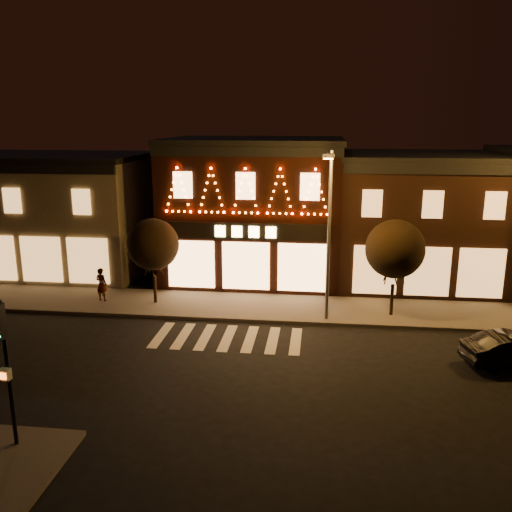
# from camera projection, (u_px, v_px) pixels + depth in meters

# --- Properties ---
(ground) EXTENTS (120.00, 120.00, 0.00)m
(ground) POSITION_uv_depth(u_px,v_px,m) (209.00, 380.00, 20.16)
(ground) COLOR black
(ground) RESTS_ON ground
(sidewalk_far) EXTENTS (44.00, 4.00, 0.15)m
(sidewalk_far) POSITION_uv_depth(u_px,v_px,m) (280.00, 308.00, 27.61)
(sidewalk_far) COLOR #47423D
(sidewalk_far) RESTS_ON ground
(building_left) EXTENTS (12.20, 8.28, 7.30)m
(building_left) POSITION_uv_depth(u_px,v_px,m) (50.00, 212.00, 34.24)
(building_left) COLOR #6C644D
(building_left) RESTS_ON ground
(building_pulp) EXTENTS (10.20, 8.34, 8.30)m
(building_pulp) POSITION_uv_depth(u_px,v_px,m) (255.00, 209.00, 32.60)
(building_pulp) COLOR black
(building_pulp) RESTS_ON ground
(building_right_a) EXTENTS (9.20, 8.28, 7.50)m
(building_right_a) POSITION_uv_depth(u_px,v_px,m) (417.00, 219.00, 31.61)
(building_right_a) COLOR black
(building_right_a) RESTS_ON ground
(traffic_signal_near) EXTENTS (0.33, 0.46, 4.41)m
(traffic_signal_near) POSITION_uv_depth(u_px,v_px,m) (2.00, 347.00, 15.07)
(traffic_signal_near) COLOR black
(traffic_signal_near) RESTS_ON sidewalk_near
(streetlamp_mid) EXTENTS (0.52, 1.81, 7.89)m
(streetlamp_mid) POSITION_uv_depth(u_px,v_px,m) (329.00, 224.00, 24.62)
(streetlamp_mid) COLOR #59595E
(streetlamp_mid) RESTS_ON sidewalk_far
(tree_left) EXTENTS (2.62, 2.62, 4.39)m
(tree_left) POSITION_uv_depth(u_px,v_px,m) (153.00, 244.00, 27.50)
(tree_left) COLOR black
(tree_left) RESTS_ON sidewalk_far
(tree_right) EXTENTS (2.79, 2.79, 4.67)m
(tree_right) POSITION_uv_depth(u_px,v_px,m) (395.00, 249.00, 25.68)
(tree_right) COLOR black
(tree_right) RESTS_ON sidewalk_far
(pedestrian) EXTENTS (0.73, 0.58, 1.76)m
(pedestrian) POSITION_uv_depth(u_px,v_px,m) (102.00, 284.00, 28.31)
(pedestrian) COLOR gray
(pedestrian) RESTS_ON sidewalk_far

